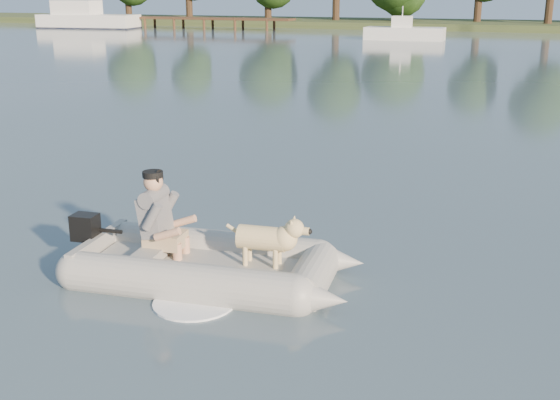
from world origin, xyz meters
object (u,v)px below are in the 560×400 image
at_px(dinghy, 209,233).
at_px(motorboat, 405,24).
at_px(man, 156,212).
at_px(cabin_cruiser, 88,14).
at_px(dog, 262,242).
at_px(dock, 198,23).

relative_size(dinghy, motorboat, 0.81).
height_order(man, cabin_cruiser, cabin_cruiser).
bearing_deg(motorboat, man, -84.96).
xyz_separation_m(man, motorboat, (-4.91, 43.70, 0.31)).
bearing_deg(dog, cabin_cruiser, 121.69).
relative_size(dock, man, 16.25).
distance_m(dinghy, cabin_cruiser, 60.60).
bearing_deg(dinghy, dog, 4.57).
height_order(man, dog, man).
height_order(dinghy, motorboat, motorboat).
xyz_separation_m(cabin_cruiser, motorboat, (30.10, -5.25, -0.14)).
distance_m(dock, motorboat, 21.62).
xyz_separation_m(dock, dinghy, (25.80, -51.47, 0.09)).
bearing_deg(motorboat, dog, -83.16).
xyz_separation_m(dinghy, man, (-0.72, -0.01, 0.19)).
xyz_separation_m(dinghy, cabin_cruiser, (-35.73, 48.95, 0.64)).
xyz_separation_m(dock, motorboat, (20.17, -7.78, 0.59)).
bearing_deg(motorboat, dinghy, -84.03).
height_order(cabin_cruiser, motorboat, cabin_cruiser).
relative_size(dog, motorboat, 0.17).
xyz_separation_m(dock, dog, (26.45, -51.36, 0.01)).
distance_m(dock, man, 57.26).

